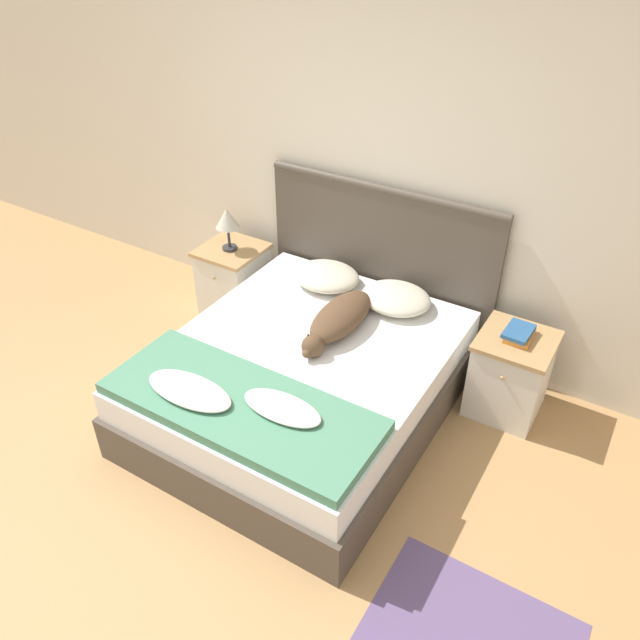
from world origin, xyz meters
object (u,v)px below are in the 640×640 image
Objects in this scene: nightstand_right at (510,374)px; dog at (339,318)px; nightstand_left at (234,280)px; book_stack at (519,333)px; table_lamp at (227,220)px; pillow_right at (396,298)px; bed at (304,381)px; pillow_left at (326,276)px.

nightstand_right is 1.11m from dog.
dog is (1.15, -0.39, 0.29)m from nightstand_left.
table_lamp is (-2.14, -0.03, 0.21)m from book_stack.
dog is at bearing -114.36° from pillow_right.
bed is 5.90× the size of table_lamp.
dog is (-0.19, -0.41, 0.02)m from pillow_right.
dog reaches higher than bed.
bed is 0.81m from pillow_right.
pillow_left is at bearing 1.36° from nightstand_left.
nightstand_left is 0.85m from pillow_left.
dog reaches higher than pillow_left.
dog is at bearing -18.30° from table_lamp.
nightstand_right is at bearing -0.82° from pillow_left.
dog is at bearing 75.38° from bed.
pillow_left reaches higher than book_stack.
pillow_right is at bearing 0.00° from pillow_left.
book_stack is (2.14, 0.02, 0.30)m from nightstand_left.
pillow_right is at bearing 178.64° from nightstand_right.
pillow_right is 0.57× the size of dog.
book_stack is at bearing -0.26° from pillow_right.
dog is (0.08, 0.29, 0.33)m from bed.
book_stack is 0.70× the size of table_lamp.
pillow_left is at bearing 179.18° from nightstand_right.
pillow_left is 1.33m from book_stack.
book_stack reaches higher than nightstand_left.
nightstand_left is 2.14m from nightstand_right.
dog is at bearing -18.90° from nightstand_left.
pillow_left is 1.00× the size of pillow_right.
nightstand_left is 1.18× the size of pillow_right.
pillow_right is 0.45m from dog.
book_stack reaches higher than bed.
pillow_left is at bearing 129.46° from dog.
table_lamp reaches higher than dog.
bed is 0.45m from dog.
nightstand_right is at bearing -1.36° from pillow_right.
pillow_right is 0.81m from book_stack.
table_lamp is at bearing -178.60° from pillow_right.
pillow_right reaches higher than nightstand_right.
pillow_left is 2.04× the size of book_stack.
nightstand_left is at bearing -179.18° from pillow_right.
nightstand_right is 0.67× the size of dog.
nightstand_left is 1.25m from dog.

